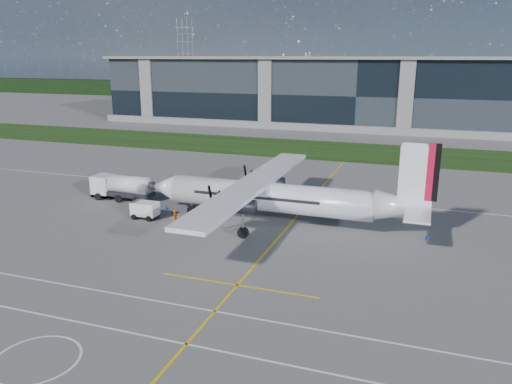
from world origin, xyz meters
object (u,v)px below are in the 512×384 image
pylon_west (186,57)px  safety_cone_tail (427,237)px  fuel_tanker_truck (118,187)px  baggage_tug (145,210)px  turboprop_aircraft (280,181)px  safety_cone_stbdwing (296,185)px  safety_cone_fwd (145,207)px  safety_cone_nose_port (148,212)px  ground_crew_person (175,216)px  safety_cone_nose_stbd (166,207)px

pylon_west → safety_cone_tail: bearing=-56.0°
fuel_tanker_truck → baggage_tug: bearing=-37.6°
turboprop_aircraft → safety_cone_stbdwing: (-2.17, 14.56, -4.14)m
safety_cone_fwd → safety_cone_nose_port: 1.87m
turboprop_aircraft → ground_crew_person: bearing=-160.3°
safety_cone_stbdwing → fuel_tanker_truck: bearing=-145.9°
turboprop_aircraft → safety_cone_fwd: 15.59m
baggage_tug → ground_crew_person: ground_crew_person is taller
baggage_tug → safety_cone_fwd: baggage_tug is taller
ground_crew_person → safety_cone_nose_port: (-4.37, 2.10, -0.64)m
fuel_tanker_truck → ground_crew_person: 12.00m
pylon_west → turboprop_aircraft: bearing=-60.0°
safety_cone_fwd → safety_cone_nose_port: (1.18, -1.45, 0.00)m
pylon_west → safety_cone_fwd: (67.07, -142.26, -14.75)m
turboprop_aircraft → safety_cone_nose_port: 14.51m
fuel_tanker_truck → ground_crew_person: (10.42, -5.93, -0.52)m
turboprop_aircraft → safety_cone_fwd: size_ratio=58.51×
pylon_west → safety_cone_nose_stbd: 158.28m
fuel_tanker_truck → ground_crew_person: fuel_tanker_truck is taller
safety_cone_stbdwing → ground_crew_person: bearing=-112.2°
pylon_west → turboprop_aircraft: 164.72m
pylon_west → safety_cone_fwd: pylon_west is taller
safety_cone_fwd → ground_crew_person: bearing=-32.6°
baggage_tug → safety_cone_nose_stbd: baggage_tug is taller
turboprop_aircraft → safety_cone_stbdwing: bearing=98.5°
pylon_west → baggage_tug: 160.94m
pylon_west → ground_crew_person: size_ratio=16.81×
ground_crew_person → safety_cone_tail: bearing=-76.5°
baggage_tug → safety_cone_stbdwing: size_ratio=5.61×
ground_crew_person → safety_cone_nose_port: bearing=67.9°
fuel_tanker_truck → safety_cone_nose_port: 7.25m
ground_crew_person → baggage_tug: bearing=80.0°
safety_cone_nose_port → safety_cone_stbdwing: (11.68, 15.86, 0.00)m
turboprop_aircraft → safety_cone_nose_port: (-13.85, -1.30, -4.14)m
safety_cone_nose_port → safety_cone_stbdwing: bearing=53.6°
turboprop_aircraft → baggage_tug: turboprop_aircraft is taller
turboprop_aircraft → safety_cone_stbdwing: 15.29m
pylon_west → safety_cone_stbdwing: bearing=-58.0°
safety_cone_fwd → safety_cone_stbdwing: (12.87, 14.41, 0.00)m
safety_cone_fwd → safety_cone_stbdwing: 19.32m
turboprop_aircraft → safety_cone_tail: 14.23m
safety_cone_tail → fuel_tanker_truck: bearing=176.8°
safety_cone_nose_port → safety_cone_tail: bearing=4.1°
pylon_west → safety_cone_nose_stbd: (69.21, -141.58, -14.75)m
turboprop_aircraft → safety_cone_nose_port: turboprop_aircraft is taller
turboprop_aircraft → safety_cone_tail: size_ratio=58.51×
turboprop_aircraft → safety_cone_nose_stbd: bearing=176.3°
fuel_tanker_truck → ground_crew_person: bearing=-29.7°
baggage_tug → ground_crew_person: bearing=-13.6°
pylon_west → baggage_tug: (68.69, -144.86, -14.16)m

